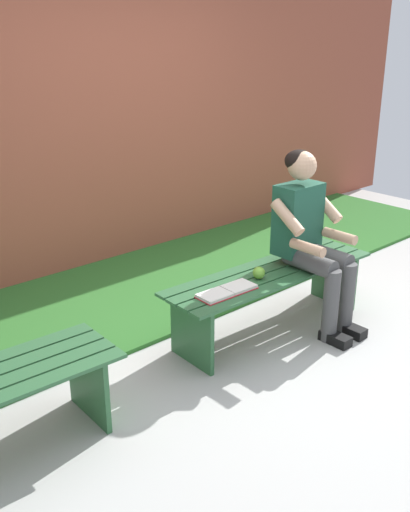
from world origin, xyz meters
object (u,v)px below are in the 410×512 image
(person_seated, at_px, (311,233))
(bench_near, at_px, (271,286))
(apple, at_px, (259,273))
(book_open, at_px, (227,291))

(person_seated, bearing_deg, bench_near, -19.90)
(bench_near, relative_size, apple, 19.94)
(person_seated, xyz_separation_m, apple, (0.44, -0.07, -0.20))
(bench_near, xyz_separation_m, apple, (0.16, 0.03, 0.15))
(apple, bearing_deg, book_open, 4.37)
(bench_near, distance_m, apple, 0.22)
(person_seated, height_order, apple, person_seated)
(person_seated, xyz_separation_m, book_open, (0.76, -0.05, -0.23))
(apple, xyz_separation_m, book_open, (0.32, 0.02, -0.03))
(bench_near, distance_m, person_seated, 0.46)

